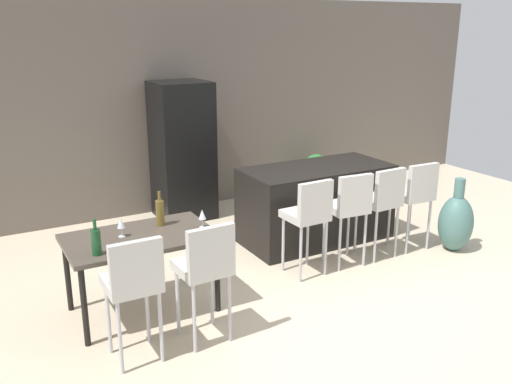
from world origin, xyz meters
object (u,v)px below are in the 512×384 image
at_px(bar_chair_middle, 349,205).
at_px(bar_chair_left, 309,212).
at_px(bar_chair_far, 415,192).
at_px(wine_glass_middle, 121,223).
at_px(dining_chair_far, 205,264).
at_px(dining_table, 140,243).
at_px(refrigerator, 182,151).
at_px(kitchen_island, 316,204).
at_px(floor_vase, 456,222).
at_px(wine_glass_left, 202,215).
at_px(dining_chair_near, 133,280).
at_px(wine_bottle_right, 96,241).
at_px(potted_plant, 316,171).
at_px(bar_chair_right, 382,198).
at_px(wine_bottle_far, 160,212).

bearing_deg(bar_chair_middle, bar_chair_left, -179.98).
height_order(bar_chair_far, wine_glass_middle, bar_chair_far).
distance_m(bar_chair_left, dining_chair_far, 1.59).
distance_m(dining_table, refrigerator, 2.66).
distance_m(bar_chair_far, wine_glass_middle, 3.38).
bearing_deg(kitchen_island, bar_chair_far, -44.67).
xyz_separation_m(bar_chair_far, floor_vase, (0.41, -0.27, -0.36)).
bearing_deg(wine_glass_left, dining_chair_near, -141.92).
bearing_deg(wine_glass_middle, floor_vase, -6.52).
bearing_deg(bar_chair_middle, wine_bottle_right, -177.09).
xyz_separation_m(bar_chair_left, dining_chair_far, (-1.45, -0.66, 0.00)).
height_order(dining_chair_near, dining_chair_far, same).
relative_size(bar_chair_left, floor_vase, 1.21).
relative_size(bar_chair_middle, dining_chair_near, 1.00).
xyz_separation_m(bar_chair_left, wine_bottle_right, (-2.18, -0.14, 0.16)).
bearing_deg(bar_chair_left, wine_bottle_right, -176.40).
height_order(dining_chair_near, potted_plant, dining_chair_near).
bearing_deg(dining_chair_near, dining_chair_far, 0.01).
bearing_deg(wine_glass_left, dining_chair_far, -112.11).
bearing_deg(kitchen_island, wine_glass_left, -156.94).
bearing_deg(bar_chair_right, refrigerator, 120.22).
xyz_separation_m(bar_chair_right, wine_glass_left, (-2.15, 0.02, 0.17)).
bearing_deg(bar_chair_middle, dining_chair_far, -161.55).
xyz_separation_m(kitchen_island, bar_chair_far, (0.81, -0.80, 0.24)).
xyz_separation_m(bar_chair_far, wine_glass_left, (-2.65, 0.02, 0.17)).
distance_m(dining_chair_near, wine_glass_left, 1.11).
relative_size(bar_chair_right, wine_glass_left, 6.03).
relative_size(bar_chair_left, refrigerator, 0.57).
bearing_deg(potted_plant, bar_chair_middle, -117.91).
relative_size(dining_chair_near, wine_glass_middle, 6.03).
bearing_deg(kitchen_island, dining_chair_far, -145.33).
xyz_separation_m(bar_chair_right, wine_bottle_right, (-3.16, -0.14, 0.16)).
xyz_separation_m(dining_chair_far, potted_plant, (3.23, 3.04, -0.33)).
distance_m(kitchen_island, wine_bottle_far, 2.26).
xyz_separation_m(bar_chair_middle, wine_bottle_far, (-2.01, 0.27, 0.17)).
bearing_deg(wine_bottle_right, wine_glass_left, 9.02).
height_order(bar_chair_right, floor_vase, bar_chair_right).
xyz_separation_m(bar_chair_right, dining_chair_far, (-2.43, -0.66, 0.00)).
relative_size(wine_glass_left, potted_plant, 0.28).
distance_m(wine_bottle_far, wine_glass_left, 0.40).
relative_size(bar_chair_right, wine_bottle_far, 3.18).
height_order(refrigerator, potted_plant, refrigerator).
distance_m(bar_chair_right, potted_plant, 2.54).
height_order(dining_chair_far, wine_glass_middle, dining_chair_far).
relative_size(bar_chair_left, wine_bottle_far, 3.18).
relative_size(bar_chair_far, dining_chair_far, 1.00).
bearing_deg(wine_glass_left, dining_table, 171.66).
height_order(bar_chair_left, potted_plant, bar_chair_left).
distance_m(kitchen_island, floor_vase, 1.63).
bearing_deg(floor_vase, dining_chair_near, -174.40).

